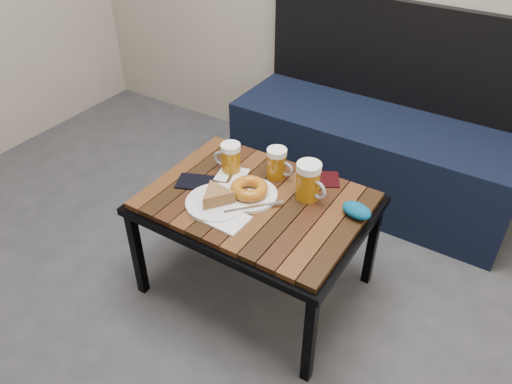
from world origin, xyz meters
The scene contains 12 objects.
bench centered at (0.01, 1.76, 0.27)m, with size 1.40×0.50×0.95m.
cafe_table centered at (-0.13, 0.87, 0.43)m, with size 0.84×0.62×0.47m.
beer_mug_left centered at (-0.31, 0.97, 0.54)m, with size 0.12×0.09×0.13m.
beer_mug_centre centered at (-0.14, 1.03, 0.54)m, with size 0.11×0.08×0.13m.
beer_mug_right centered at (0.03, 0.98, 0.55)m, with size 0.14×0.11×0.15m.
plate_pie centered at (-0.23, 0.76, 0.50)m, with size 0.23×0.23×0.07m.
plate_bagel centered at (-0.16, 0.86, 0.50)m, with size 0.25×0.26×0.06m.
napkin_left centered at (-0.29, 0.94, 0.48)m, with size 0.14×0.15×0.01m.
napkin_right centered at (-0.15, 0.70, 0.48)m, with size 0.15×0.13×0.01m.
passport_navy centered at (-0.39, 0.83, 0.48)m, with size 0.10×0.14×0.01m, color black.
passport_burgundy centered at (0.05, 1.12, 0.47)m, with size 0.08×0.11×0.01m, color black.
knit_pouch centered at (0.23, 0.97, 0.50)m, with size 0.11×0.07×0.05m, color navy.
Camera 1 is at (0.66, -0.39, 1.61)m, focal length 35.00 mm.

